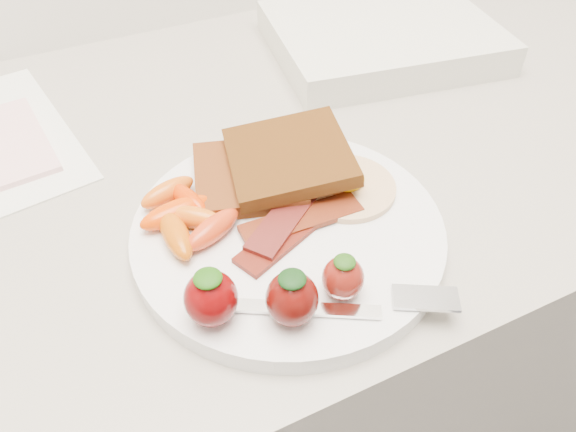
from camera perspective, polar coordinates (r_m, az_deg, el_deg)
name	(u,v)px	position (r m, az deg, el deg)	size (l,w,h in m)	color
counter	(241,376)	(0.94, -4.78, -15.87)	(2.00, 0.60, 0.90)	gray
plate	(288,232)	(0.49, 0.00, -1.60)	(0.27, 0.27, 0.02)	white
toast_lower	(249,176)	(0.52, -4.02, 4.09)	(0.10, 0.10, 0.01)	#4E2410
toast_upper	(289,156)	(0.52, 0.07, 6.07)	(0.11, 0.11, 0.01)	#311A06
fried_egg	(346,185)	(0.52, 5.93, 3.17)	(0.11, 0.11, 0.02)	#F2E1BF
bacon_strips	(293,221)	(0.48, 0.50, -0.56)	(0.13, 0.09, 0.01)	#391307
baby_carrots	(185,215)	(0.49, -10.45, 0.07)	(0.09, 0.10, 0.02)	#E43D00
strawberries	(271,293)	(0.41, -1.72, -7.84)	(0.13, 0.06, 0.05)	#5D0304
fork	(358,304)	(0.43, 7.14, -8.83)	(0.17, 0.09, 0.00)	white
appliance	(382,37)	(0.77, 9.52, 17.47)	(0.28, 0.22, 0.04)	silver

